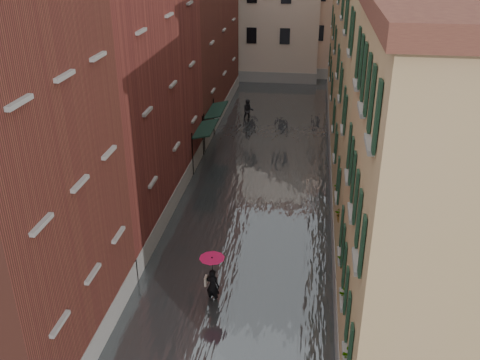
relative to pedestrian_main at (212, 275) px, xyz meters
The scene contains 14 objects.
ground 2.00m from the pedestrian_main, 61.58° to the right, with size 120.00×120.00×0.00m, color slate.
floodwater 11.75m from the pedestrian_main, 86.45° to the left, with size 10.00×60.00×0.20m, color #494E51.
building_left_mid 11.08m from the pedestrian_main, 129.32° to the left, with size 6.00×14.00×12.50m, color maroon.
building_left_far 24.20m from the pedestrian_main, 105.48° to the left, with size 6.00×16.00×14.00m, color brown.
building_right_near 9.52m from the pedestrian_main, 23.36° to the right, with size 6.00×8.00×11.50m, color tan.
building_right_mid 12.06m from the pedestrian_main, 44.78° to the left, with size 6.00×14.00×13.00m, color tan.
building_right_far 24.35m from the pedestrian_main, 71.18° to the left, with size 6.00×16.00×11.50m, color tan.
building_end_cream 37.10m from the pedestrian_main, 93.55° to the left, with size 12.00×9.00×13.00m, color #BDAC96.
building_end_pink 39.53m from the pedestrian_main, 80.14° to the left, with size 10.00×9.00×12.00m, color tan.
awning_near 13.06m from the pedestrian_main, 102.26° to the left, with size 1.09×3.10×2.80m.
awning_far 16.58m from the pedestrian_main, 99.60° to the left, with size 1.09×3.39×2.80m.
window_planters 5.38m from the pedestrian_main, ahead, with size 0.59×10.91×0.84m.
pedestrian_main is the anchor object (origin of this frame).
pedestrian_far 21.52m from the pedestrian_main, 93.35° to the left, with size 0.85×0.67×1.76m, color black.
Camera 1 is at (2.64, -15.33, 13.40)m, focal length 40.00 mm.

